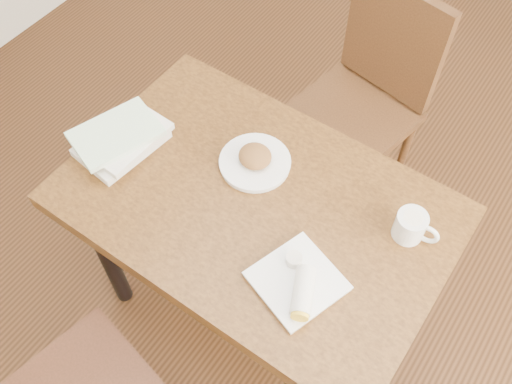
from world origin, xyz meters
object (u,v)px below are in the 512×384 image
Objects in this scene: table at (256,219)px; book_stack at (121,139)px; chair_far at (367,91)px; plate_burrito at (299,284)px; plate_scone at (255,160)px; coffee_mug at (411,226)px.

book_stack is at bearing -171.70° from table.
chair_far is 3.63× the size of plate_burrito.
plate_scone reaches higher than table.
chair_far is 0.69m from plate_scone.
chair_far is 7.47× the size of coffee_mug.
table is 0.31m from plate_burrito.
coffee_mug is (0.49, 0.05, 0.02)m from plate_scone.
book_stack reaches higher than table.
coffee_mug is 0.49× the size of plate_burrito.
chair_far reaches higher than book_stack.
coffee_mug is 0.43× the size of book_stack.
chair_far is at bearing 124.97° from coffee_mug.
chair_far is at bearing 84.56° from plate_scone.
plate_burrito is 0.89× the size of book_stack.
plate_scone is (-0.06, -0.65, 0.22)m from chair_far.
coffee_mug is at bearing 14.31° from book_stack.
coffee_mug is at bearing -55.03° from chair_far.
table is at bearing 147.47° from plate_burrito.
chair_far is at bearing 105.97° from plate_burrito.
chair_far reaches higher than plate_burrito.
book_stack is at bearing -117.82° from chair_far.
book_stack is at bearing -165.69° from coffee_mug.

